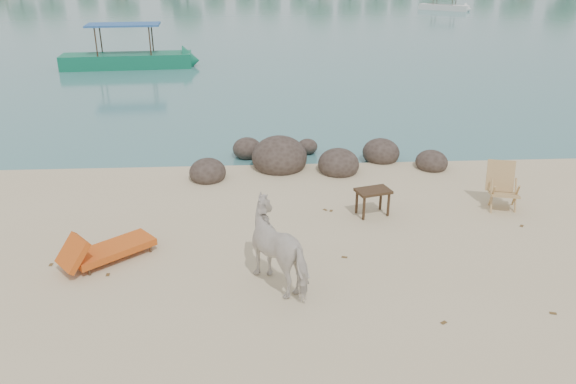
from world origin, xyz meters
The scene contains 7 objects.
boulders centered at (0.24, 5.88, 0.19)m, with size 6.21×2.66×1.02m.
cow centered at (-0.60, 0.62, 0.65)m, with size 0.70×1.53×1.30m, color silver.
side_table centered at (1.31, 3.01, 0.27)m, with size 0.67×0.43×0.54m, color black, non-canonical shape.
lounge_chair centered at (-3.45, 1.55, 0.26)m, with size 1.72×0.60×0.52m, color #CC4F18, non-canonical shape.
deck_chair centered at (4.03, 3.13, 0.47)m, with size 0.60×0.66×0.94m, color tan, non-canonical shape.
boat_near centered at (-6.83, 19.44, 1.59)m, with size 6.53×1.47×3.17m, color #0F6748, non-canonical shape.
dead_leaves centered at (0.74, 0.51, 0.00)m, with size 8.88×6.34×0.00m.
Camera 1 is at (-0.96, -7.04, 4.88)m, focal length 35.00 mm.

